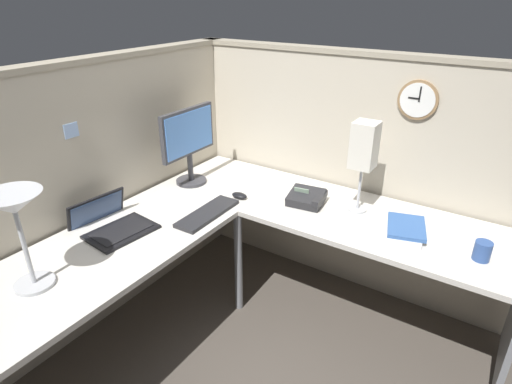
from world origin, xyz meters
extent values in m
plane|color=#4C443D|center=(0.00, 0.00, 0.00)|extent=(6.80, 6.80, 0.00)
cube|color=#B7AD99|center=(-0.36, 0.87, 0.78)|extent=(2.57, 0.10, 1.55)
cube|color=gray|center=(-0.36, 0.87, 1.56)|extent=(2.57, 0.12, 0.03)
cube|color=#B7AD99|center=(0.87, -0.27, 0.78)|extent=(0.10, 2.37, 1.55)
cube|color=gray|center=(0.87, -0.27, 1.56)|extent=(0.12, 2.37, 0.03)
cube|color=beige|center=(-0.38, 0.47, 0.71)|extent=(2.35, 0.66, 0.03)
cube|color=beige|center=(0.47, -0.60, 0.71)|extent=(0.66, 1.49, 0.03)
cylinder|color=slate|center=(0.16, 0.16, 0.35)|extent=(0.05, 0.05, 0.70)
cylinder|color=#38383D|center=(0.30, 0.64, 0.74)|extent=(0.20, 0.20, 0.02)
cylinder|color=#38383D|center=(0.30, 0.64, 0.84)|extent=(0.04, 0.04, 0.20)
cube|color=#38383D|center=(0.30, 0.64, 1.08)|extent=(0.46, 0.03, 0.30)
cube|color=#4C84D8|center=(0.30, 0.62, 1.08)|extent=(0.42, 0.01, 0.26)
cube|color=black|center=(-0.40, 0.52, 0.74)|extent=(0.36, 0.27, 0.02)
cube|color=black|center=(-0.40, 0.52, 0.75)|extent=(0.31, 0.21, 0.00)
cube|color=black|center=(-0.37, 0.74, 0.77)|extent=(0.35, 0.10, 0.22)
cube|color=#384C72|center=(-0.37, 0.73, 0.77)|extent=(0.31, 0.08, 0.18)
cube|color=#232326|center=(0.01, 0.26, 0.74)|extent=(0.43, 0.15, 0.02)
ellipsoid|color=black|center=(0.29, 0.23, 0.75)|extent=(0.06, 0.10, 0.03)
cylinder|color=#B7BABF|center=(-0.90, 0.49, 0.74)|extent=(0.17, 0.17, 0.02)
cylinder|color=#B7BABF|center=(-0.90, 0.49, 0.93)|extent=(0.02, 0.02, 0.38)
cone|color=#B7BABF|center=(-0.90, 0.49, 1.13)|extent=(0.24, 0.24, 0.09)
cube|color=#232326|center=(0.44, -0.15, 0.77)|extent=(0.21, 0.22, 0.10)
cube|color=#8CA58C|center=(0.44, -0.12, 0.80)|extent=(0.03, 0.09, 0.04)
cube|color=#232326|center=(0.45, -0.23, 0.79)|extent=(0.19, 0.06, 0.04)
cube|color=silver|center=(0.42, -0.73, 0.74)|extent=(0.31, 0.25, 0.02)
cube|color=#335999|center=(0.44, -0.74, 0.76)|extent=(0.30, 0.26, 0.02)
cylinder|color=#B7BABF|center=(0.54, -0.43, 0.74)|extent=(0.11, 0.11, 0.01)
cylinder|color=#B7BABF|center=(0.54, -0.43, 0.87)|extent=(0.02, 0.02, 0.27)
cube|color=silver|center=(0.54, -0.43, 1.13)|extent=(0.13, 0.13, 0.26)
cylinder|color=#2D4C8C|center=(0.38, -1.11, 0.78)|extent=(0.08, 0.08, 0.10)
cylinder|color=olive|center=(0.82, -0.61, 1.35)|extent=(0.03, 0.22, 0.22)
cylinder|color=white|center=(0.80, -0.61, 1.35)|extent=(0.00, 0.19, 0.19)
cube|color=black|center=(0.80, -0.59, 1.36)|extent=(0.00, 0.06, 0.01)
cube|color=black|center=(0.80, -0.62, 1.38)|extent=(0.00, 0.01, 0.08)
cube|color=#99B7E5|center=(-0.38, 0.82, 1.24)|extent=(0.08, 0.00, 0.08)
camera|label=1|loc=(-1.63, -1.14, 1.90)|focal=29.79mm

